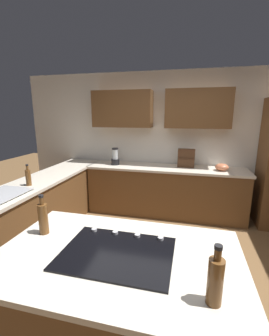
% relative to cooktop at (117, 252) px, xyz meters
% --- Properties ---
extents(ground_plane, '(14.00, 14.00, 0.00)m').
position_rel_cooktop_xyz_m(ground_plane, '(-0.14, -0.97, -0.91)').
color(ground_plane, brown).
extents(wall_back, '(6.00, 0.44, 2.60)m').
position_rel_cooktop_xyz_m(wall_back, '(-0.07, -3.01, 0.54)').
color(wall_back, white).
rests_on(wall_back, ground).
extents(lower_cabinets_back, '(2.80, 0.60, 0.86)m').
position_rel_cooktop_xyz_m(lower_cabinets_back, '(-0.04, -2.69, -0.48)').
color(lower_cabinets_back, brown).
rests_on(lower_cabinets_back, ground).
extents(countertop_back, '(2.84, 0.64, 0.04)m').
position_rel_cooktop_xyz_m(countertop_back, '(-0.04, -2.69, -0.03)').
color(countertop_back, silver).
rests_on(countertop_back, lower_cabinets_back).
extents(lower_cabinets_side, '(0.60, 2.90, 0.86)m').
position_rel_cooktop_xyz_m(lower_cabinets_side, '(1.68, -1.52, -0.48)').
color(lower_cabinets_side, brown).
rests_on(lower_cabinets_side, ground).
extents(countertop_side, '(0.64, 2.94, 0.04)m').
position_rel_cooktop_xyz_m(countertop_side, '(1.68, -1.52, -0.03)').
color(countertop_side, silver).
rests_on(countertop_side, lower_cabinets_side).
extents(island_base, '(1.61, 0.97, 0.86)m').
position_rel_cooktop_xyz_m(island_base, '(0.00, 0.01, -0.48)').
color(island_base, brown).
rests_on(island_base, ground).
extents(island_top, '(1.69, 1.05, 0.04)m').
position_rel_cooktop_xyz_m(island_top, '(0.00, 0.01, -0.03)').
color(island_top, silver).
rests_on(island_top, island_base).
extents(cooktop, '(0.76, 0.56, 0.03)m').
position_rel_cooktop_xyz_m(cooktop, '(0.00, 0.00, 0.00)').
color(cooktop, black).
rests_on(cooktop, island_top).
extents(blender, '(0.15, 0.15, 0.32)m').
position_rel_cooktop_xyz_m(blender, '(0.91, -2.66, 0.13)').
color(blender, black).
rests_on(blender, countertop_back).
extents(mixing_bowl, '(0.22, 0.22, 0.12)m').
position_rel_cooktop_xyz_m(mixing_bowl, '(-0.99, -2.66, 0.05)').
color(mixing_bowl, '#CC724C').
rests_on(mixing_bowl, countertop_back).
extents(spice_rack, '(0.30, 0.11, 0.33)m').
position_rel_cooktop_xyz_m(spice_rack, '(-0.39, -2.77, 0.16)').
color(spice_rack, '#472B19').
rests_on(spice_rack, countertop_back).
extents(dish_soap_bottle, '(0.07, 0.07, 0.29)m').
position_rel_cooktop_xyz_m(dish_soap_bottle, '(1.63, -1.17, 0.11)').
color(dish_soap_bottle, brown).
rests_on(dish_soap_bottle, countertop_side).
extents(oil_bottle, '(0.07, 0.07, 0.33)m').
position_rel_cooktop_xyz_m(oil_bottle, '(0.66, -0.12, 0.13)').
color(oil_bottle, brown).
rests_on(oil_bottle, island_top).
extents(second_bottle, '(0.08, 0.08, 0.33)m').
position_rel_cooktop_xyz_m(second_bottle, '(-0.61, 0.28, 0.13)').
color(second_bottle, brown).
rests_on(second_bottle, island_top).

